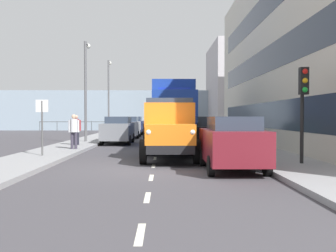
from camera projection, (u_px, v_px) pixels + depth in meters
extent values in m
plane|color=#423F44|center=(158.00, 145.00, 23.82)|extent=(80.00, 80.00, 0.00)
cube|color=gray|center=(235.00, 144.00, 23.88)|extent=(2.47, 45.37, 0.15)
cube|color=gray|center=(80.00, 144.00, 23.77)|extent=(2.47, 45.37, 0.15)
cube|color=silver|center=(140.00, 234.00, 5.76)|extent=(0.12, 1.10, 0.01)
cube|color=silver|center=(147.00, 197.00, 8.36)|extent=(0.12, 1.10, 0.01)
cube|color=silver|center=(151.00, 178.00, 11.07)|extent=(0.12, 1.10, 0.01)
cube|color=silver|center=(154.00, 166.00, 13.72)|extent=(0.12, 1.10, 0.01)
cube|color=silver|center=(155.00, 158.00, 16.23)|extent=(0.12, 1.10, 0.01)
cube|color=silver|center=(156.00, 152.00, 18.96)|extent=(0.12, 1.10, 0.01)
cube|color=silver|center=(157.00, 148.00, 21.30)|extent=(0.12, 1.10, 0.01)
cube|color=silver|center=(158.00, 145.00, 24.04)|extent=(0.12, 1.10, 0.01)
cube|color=silver|center=(158.00, 142.00, 26.57)|extent=(0.12, 1.10, 0.01)
cube|color=silver|center=(159.00, 140.00, 29.06)|extent=(0.12, 1.10, 0.01)
cube|color=silver|center=(159.00, 138.00, 31.59)|extent=(0.12, 1.10, 0.01)
cube|color=silver|center=(159.00, 136.00, 34.12)|extent=(0.12, 1.10, 0.01)
cube|color=silver|center=(160.00, 135.00, 36.73)|extent=(0.12, 1.10, 0.01)
cube|color=silver|center=(160.00, 134.00, 39.41)|extent=(0.12, 1.10, 0.01)
cube|color=silver|center=(160.00, 133.00, 41.75)|extent=(0.12, 1.10, 0.01)
cube|color=silver|center=(160.00, 132.00, 43.98)|extent=(0.12, 1.10, 0.01)
cube|color=beige|center=(316.00, 52.00, 22.43)|extent=(6.20, 27.27, 10.81)
cube|color=#2D3847|center=(262.00, 115.00, 22.48)|extent=(0.08, 23.18, 1.40)
cube|color=#2D3847|center=(262.00, 62.00, 22.41)|extent=(0.08, 23.18, 1.40)
cube|color=#2D3847|center=(262.00, 9.00, 22.34)|extent=(0.08, 23.18, 1.40)
cube|color=#B7B2B7|center=(238.00, 89.00, 45.98)|extent=(6.20, 11.29, 9.97)
cube|color=#8C9EAD|center=(161.00, 110.00, 49.44)|extent=(80.00, 0.80, 5.00)
cylinder|color=#4C5156|center=(280.00, 126.00, 46.06)|extent=(0.08, 0.08, 1.20)
cylinder|color=#4C5156|center=(263.00, 126.00, 46.04)|extent=(0.08, 0.08, 1.20)
cylinder|color=#4C5156|center=(246.00, 126.00, 46.01)|extent=(0.08, 0.08, 1.20)
cylinder|color=#4C5156|center=(229.00, 126.00, 45.99)|extent=(0.08, 0.08, 1.20)
cylinder|color=#4C5156|center=(212.00, 126.00, 45.96)|extent=(0.08, 0.08, 1.20)
cylinder|color=#4C5156|center=(195.00, 126.00, 45.94)|extent=(0.08, 0.08, 1.20)
cylinder|color=#4C5156|center=(177.00, 126.00, 45.91)|extent=(0.08, 0.08, 1.20)
cylinder|color=#4C5156|center=(160.00, 126.00, 45.89)|extent=(0.08, 0.08, 1.20)
cylinder|color=#4C5156|center=(143.00, 126.00, 45.86)|extent=(0.08, 0.08, 1.20)
cylinder|color=#4C5156|center=(126.00, 126.00, 45.84)|extent=(0.08, 0.08, 1.20)
cylinder|color=#4C5156|center=(109.00, 126.00, 45.82)|extent=(0.08, 0.08, 1.20)
cylinder|color=#4C5156|center=(92.00, 126.00, 45.79)|extent=(0.08, 0.08, 1.20)
cylinder|color=#4C5156|center=(74.00, 126.00, 45.77)|extent=(0.08, 0.08, 1.20)
cylinder|color=#4C5156|center=(57.00, 126.00, 45.74)|extent=(0.08, 0.08, 1.20)
cylinder|color=#4C5156|center=(40.00, 126.00, 45.72)|extent=(0.08, 0.08, 1.20)
cube|color=#4C5156|center=(160.00, 122.00, 45.88)|extent=(28.00, 0.08, 0.08)
cube|color=black|center=(169.00, 144.00, 15.88)|extent=(1.64, 5.60, 0.30)
cube|color=orange|center=(170.00, 134.00, 14.02)|extent=(1.72, 1.90, 0.70)
cube|color=silver|center=(171.00, 136.00, 13.13)|extent=(1.16, 0.08, 0.56)
sphere|color=white|center=(193.00, 132.00, 13.13)|extent=(0.20, 0.20, 0.20)
sphere|color=white|center=(148.00, 132.00, 13.11)|extent=(0.20, 0.20, 0.20)
cube|color=orange|center=(169.00, 118.00, 15.52)|extent=(1.93, 1.34, 1.15)
cube|color=#2D3847|center=(169.00, 106.00, 15.51)|extent=(1.79, 1.23, 0.56)
cube|color=#2D2319|center=(169.00, 137.00, 17.22)|extent=(2.10, 2.80, 0.16)
cube|color=black|center=(192.00, 130.00, 17.22)|extent=(0.08, 2.80, 0.56)
cube|color=black|center=(146.00, 130.00, 17.20)|extent=(0.08, 2.80, 0.56)
cylinder|color=black|center=(197.00, 152.00, 14.22)|extent=(0.24, 0.90, 0.90)
cylinder|color=black|center=(143.00, 152.00, 14.19)|extent=(0.24, 0.90, 0.90)
cylinder|color=black|center=(191.00, 145.00, 17.43)|extent=(0.24, 0.90, 0.90)
cylinder|color=black|center=(147.00, 145.00, 17.41)|extent=(0.24, 0.90, 0.90)
cube|color=#193899|center=(174.00, 115.00, 21.44)|extent=(2.40, 2.21, 2.60)
cube|color=#2D3847|center=(174.00, 104.00, 21.43)|extent=(2.20, 2.04, 0.80)
cube|color=#1933B2|center=(174.00, 89.00, 21.41)|extent=(1.75, 0.20, 0.16)
cube|color=#193899|center=(173.00, 107.00, 25.42)|extent=(2.50, 5.95, 3.00)
cube|color=black|center=(173.00, 133.00, 24.53)|extent=(2.00, 8.07, 0.36)
cylinder|color=black|center=(195.00, 138.00, 21.57)|extent=(0.28, 1.04, 1.04)
cylinder|color=black|center=(153.00, 139.00, 21.55)|extent=(0.28, 1.04, 1.04)
cylinder|color=black|center=(191.00, 135.00, 25.18)|extent=(0.28, 1.04, 1.04)
cylinder|color=black|center=(155.00, 135.00, 25.16)|extent=(0.28, 1.04, 1.04)
cylinder|color=black|center=(189.00, 134.00, 27.31)|extent=(0.28, 1.04, 1.04)
cylinder|color=black|center=(155.00, 134.00, 27.28)|extent=(0.28, 1.04, 1.04)
cube|color=maroon|center=(232.00, 145.00, 12.50)|extent=(1.71, 3.85, 1.00)
cube|color=#2D3847|center=(233.00, 123.00, 12.29)|extent=(1.41, 2.12, 0.42)
cylinder|color=black|center=(203.00, 157.00, 13.70)|extent=(0.18, 0.60, 0.60)
cylinder|color=black|center=(249.00, 157.00, 13.72)|extent=(0.18, 0.60, 0.60)
cylinder|color=black|center=(211.00, 166.00, 11.31)|extent=(0.18, 0.60, 0.60)
cylinder|color=black|center=(267.00, 166.00, 11.33)|extent=(0.18, 0.60, 0.60)
cube|color=black|center=(211.00, 137.00, 17.88)|extent=(1.80, 4.59, 1.00)
cube|color=#2D3847|center=(212.00, 121.00, 17.67)|extent=(1.48, 2.52, 0.42)
cylinder|color=black|center=(190.00, 146.00, 19.31)|extent=(0.18, 0.60, 0.60)
cylinder|color=black|center=(225.00, 145.00, 19.33)|extent=(0.18, 0.60, 0.60)
cylinder|color=black|center=(195.00, 151.00, 16.46)|extent=(0.18, 0.60, 0.60)
cylinder|color=black|center=(236.00, 150.00, 16.48)|extent=(0.18, 0.60, 0.60)
cube|color=#1E6670|center=(199.00, 131.00, 24.30)|extent=(1.77, 4.60, 1.00)
cube|color=#2D3847|center=(199.00, 120.00, 24.09)|extent=(1.45, 2.53, 0.42)
cylinder|color=black|center=(184.00, 138.00, 25.73)|extent=(0.18, 0.60, 0.60)
cylinder|color=black|center=(209.00, 138.00, 25.75)|extent=(0.18, 0.60, 0.60)
cylinder|color=black|center=(186.00, 141.00, 22.88)|extent=(0.18, 0.60, 0.60)
cylinder|color=black|center=(215.00, 141.00, 22.90)|extent=(0.18, 0.60, 0.60)
cube|color=slate|center=(118.00, 131.00, 24.96)|extent=(1.72, 4.70, 1.00)
cube|color=#2D3847|center=(118.00, 120.00, 25.14)|extent=(1.41, 2.58, 0.42)
cylinder|color=black|center=(129.00, 140.00, 23.52)|extent=(0.18, 0.60, 0.60)
cylinder|color=black|center=(102.00, 140.00, 23.50)|extent=(0.18, 0.60, 0.60)
cylinder|color=black|center=(133.00, 138.00, 26.43)|extent=(0.18, 0.60, 0.60)
cylinder|color=black|center=(108.00, 138.00, 26.41)|extent=(0.18, 0.60, 0.60)
cube|color=#B7BABF|center=(128.00, 128.00, 32.03)|extent=(1.85, 4.41, 1.00)
cube|color=#2D3847|center=(128.00, 119.00, 32.21)|extent=(1.51, 2.43, 0.42)
cylinder|color=black|center=(138.00, 135.00, 30.68)|extent=(0.18, 0.60, 0.60)
cylinder|color=black|center=(115.00, 135.00, 30.66)|extent=(0.18, 0.60, 0.60)
cylinder|color=black|center=(140.00, 133.00, 33.42)|extent=(0.18, 0.60, 0.60)
cylinder|color=black|center=(119.00, 133.00, 33.40)|extent=(0.18, 0.60, 0.60)
cube|color=navy|center=(133.00, 126.00, 37.65)|extent=(1.81, 4.14, 1.00)
cube|color=#2D3847|center=(133.00, 119.00, 37.84)|extent=(1.49, 2.28, 0.42)
cylinder|color=black|center=(142.00, 132.00, 36.39)|extent=(0.18, 0.60, 0.60)
cylinder|color=black|center=(123.00, 132.00, 36.37)|extent=(0.18, 0.60, 0.60)
cylinder|color=black|center=(143.00, 131.00, 38.96)|extent=(0.18, 0.60, 0.60)
cylinder|color=black|center=(126.00, 131.00, 38.94)|extent=(0.18, 0.60, 0.60)
cylinder|color=#383342|center=(76.00, 141.00, 19.12)|extent=(0.14, 0.14, 0.81)
cylinder|color=#383342|center=(72.00, 141.00, 19.11)|extent=(0.14, 0.14, 0.81)
cylinder|color=silver|center=(74.00, 126.00, 19.10)|extent=(0.34, 0.34, 0.64)
cylinder|color=silver|center=(78.00, 126.00, 19.10)|extent=(0.09, 0.09, 0.59)
cylinder|color=silver|center=(69.00, 126.00, 19.10)|extent=(0.09, 0.09, 0.59)
sphere|color=tan|center=(74.00, 117.00, 19.09)|extent=(0.22, 0.22, 0.22)
cylinder|color=black|center=(78.00, 138.00, 21.79)|extent=(0.14, 0.14, 0.80)
cylinder|color=black|center=(75.00, 138.00, 21.79)|extent=(0.14, 0.14, 0.80)
cylinder|color=maroon|center=(76.00, 125.00, 21.77)|extent=(0.34, 0.34, 0.64)
cylinder|color=maroon|center=(80.00, 125.00, 21.78)|extent=(0.09, 0.09, 0.58)
cylinder|color=maroon|center=(72.00, 125.00, 21.77)|extent=(0.09, 0.09, 0.58)
sphere|color=tan|center=(76.00, 117.00, 21.76)|extent=(0.22, 0.22, 0.22)
cylinder|color=black|center=(302.00, 116.00, 13.21)|extent=(0.12, 0.12, 3.20)
cube|color=black|center=(304.00, 81.00, 13.04)|extent=(0.28, 0.24, 0.90)
sphere|color=red|center=(305.00, 71.00, 12.91)|extent=(0.18, 0.18, 0.18)
sphere|color=orange|center=(305.00, 81.00, 12.92)|extent=(0.18, 0.18, 0.18)
sphere|color=green|center=(305.00, 90.00, 12.93)|extent=(0.18, 0.18, 0.18)
cylinder|color=#59595B|center=(86.00, 91.00, 24.94)|extent=(0.16, 0.16, 6.33)
cylinder|color=#59595B|center=(87.00, 44.00, 25.32)|extent=(0.10, 0.90, 0.10)
sphere|color=silver|center=(88.00, 46.00, 25.77)|extent=(0.32, 0.32, 0.32)
cylinder|color=#59595B|center=(109.00, 97.00, 37.80)|extent=(0.16, 0.16, 6.98)
cylinder|color=#59595B|center=(109.00, 62.00, 38.17)|extent=(0.10, 0.90, 0.10)
sphere|color=silver|center=(110.00, 63.00, 38.62)|extent=(0.32, 0.32, 0.32)
cylinder|color=#4C4C4C|center=(42.00, 128.00, 15.86)|extent=(0.07, 0.07, 2.20)
cube|color=silver|center=(42.00, 106.00, 15.84)|extent=(0.50, 0.04, 0.50)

